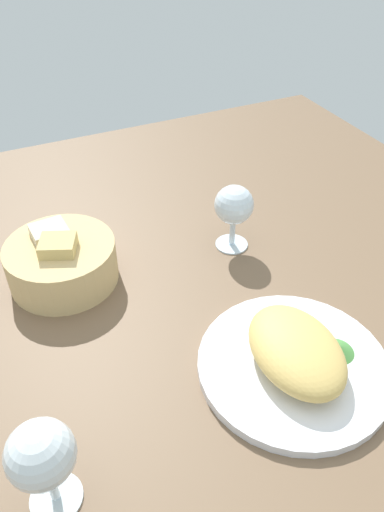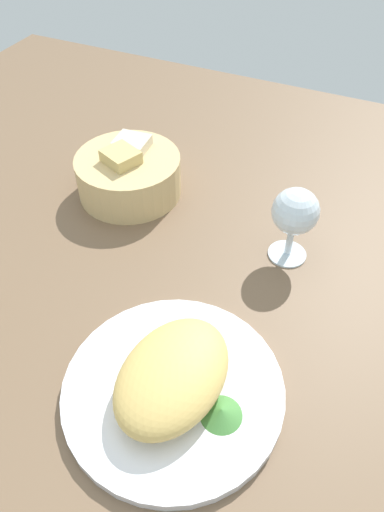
{
  "view_description": "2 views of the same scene",
  "coord_description": "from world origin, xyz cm",
  "px_view_note": "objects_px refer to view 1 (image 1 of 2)",
  "views": [
    {
      "loc": [
        -43.43,
        17.15,
        54.21
      ],
      "look_at": [
        10.48,
        -7.84,
        5.66
      ],
      "focal_mm": 34.88,
      "sensor_mm": 36.0,
      "label": 1
    },
    {
      "loc": [
        -35.22,
        -26.47,
        51.15
      ],
      "look_at": [
        7.39,
        -6.99,
        3.43
      ],
      "focal_mm": 33.63,
      "sensor_mm": 36.0,
      "label": 2
    }
  ],
  "objects_px": {
    "plate": "(293,366)",
    "bread_basket": "(61,261)",
    "wine_glass_far": "(42,457)",
    "wine_glass_near": "(234,208)"
  },
  "relations": [
    {
      "from": "plate",
      "to": "wine_glass_far",
      "type": "bearing_deg",
      "value": 96.68
    },
    {
      "from": "plate",
      "to": "wine_glass_near",
      "type": "relative_size",
      "value": 2.17
    },
    {
      "from": "plate",
      "to": "bread_basket",
      "type": "distance_m",
      "value": 0.39
    },
    {
      "from": "wine_glass_near",
      "to": "wine_glass_far",
      "type": "relative_size",
      "value": 0.94
    },
    {
      "from": "bread_basket",
      "to": "plate",
      "type": "bearing_deg",
      "value": -142.97
    },
    {
      "from": "wine_glass_near",
      "to": "wine_glass_far",
      "type": "bearing_deg",
      "value": 129.22
    },
    {
      "from": "bread_basket",
      "to": "wine_glass_far",
      "type": "height_order",
      "value": "wine_glass_far"
    },
    {
      "from": "bread_basket",
      "to": "wine_glass_near",
      "type": "height_order",
      "value": "wine_glass_near"
    },
    {
      "from": "wine_glass_far",
      "to": "wine_glass_near",
      "type": "bearing_deg",
      "value": -50.78
    },
    {
      "from": "plate",
      "to": "wine_glass_far",
      "type": "height_order",
      "value": "wine_glass_far"
    }
  ]
}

